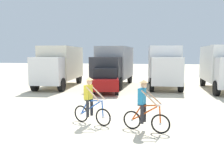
{
  "coord_description": "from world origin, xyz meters",
  "views": [
    {
      "loc": [
        2.77,
        -8.44,
        2.68
      ],
      "look_at": [
        0.41,
        4.06,
        1.1
      ],
      "focal_mm": 37.98,
      "sensor_mm": 36.0,
      "label": 1
    }
  ],
  "objects_px": {
    "box_truck_white_box": "(223,65)",
    "sedan_parked": "(105,80)",
    "box_truck_cream_rv": "(60,64)",
    "cyclist_cowboy_hat": "(144,108)",
    "box_truck_avon_van": "(164,64)",
    "box_truck_grey_hauler": "(114,64)",
    "cyclist_orange_shirt": "(90,102)"
  },
  "relations": [
    {
      "from": "box_truck_white_box",
      "to": "sedan_parked",
      "type": "height_order",
      "value": "box_truck_white_box"
    },
    {
      "from": "box_truck_cream_rv",
      "to": "cyclist_cowboy_hat",
      "type": "relative_size",
      "value": 3.79
    },
    {
      "from": "box_truck_white_box",
      "to": "box_truck_avon_van",
      "type": "bearing_deg",
      "value": 166.57
    },
    {
      "from": "box_truck_grey_hauler",
      "to": "sedan_parked",
      "type": "relative_size",
      "value": 1.53
    },
    {
      "from": "box_truck_avon_van",
      "to": "cyclist_cowboy_hat",
      "type": "distance_m",
      "value": 11.99
    },
    {
      "from": "box_truck_avon_van",
      "to": "cyclist_cowboy_hat",
      "type": "height_order",
      "value": "box_truck_avon_van"
    },
    {
      "from": "sedan_parked",
      "to": "box_truck_grey_hauler",
      "type": "bearing_deg",
      "value": 90.21
    },
    {
      "from": "cyclist_orange_shirt",
      "to": "cyclist_cowboy_hat",
      "type": "height_order",
      "value": "same"
    },
    {
      "from": "box_truck_cream_rv",
      "to": "cyclist_orange_shirt",
      "type": "bearing_deg",
      "value": -61.35
    },
    {
      "from": "box_truck_cream_rv",
      "to": "box_truck_grey_hauler",
      "type": "relative_size",
      "value": 1.01
    },
    {
      "from": "box_truck_white_box",
      "to": "cyclist_cowboy_hat",
      "type": "xyz_separation_m",
      "value": [
        -5.31,
        -10.87,
        -1.03
      ]
    },
    {
      "from": "box_truck_avon_van",
      "to": "box_truck_white_box",
      "type": "relative_size",
      "value": 1.01
    },
    {
      "from": "box_truck_white_box",
      "to": "cyclist_cowboy_hat",
      "type": "height_order",
      "value": "box_truck_white_box"
    },
    {
      "from": "box_truck_grey_hauler",
      "to": "sedan_parked",
      "type": "xyz_separation_m",
      "value": [
        0.01,
        -3.72,
        -0.99
      ]
    },
    {
      "from": "box_truck_avon_van",
      "to": "cyclist_orange_shirt",
      "type": "height_order",
      "value": "box_truck_avon_van"
    },
    {
      "from": "box_truck_grey_hauler",
      "to": "box_truck_avon_van",
      "type": "bearing_deg",
      "value": -1.72
    },
    {
      "from": "box_truck_white_box",
      "to": "box_truck_grey_hauler",
      "type": "bearing_deg",
      "value": 172.22
    },
    {
      "from": "box_truck_grey_hauler",
      "to": "cyclist_orange_shirt",
      "type": "xyz_separation_m",
      "value": [
        1.14,
        -11.54,
        -1.03
      ]
    },
    {
      "from": "box_truck_white_box",
      "to": "cyclist_orange_shirt",
      "type": "xyz_separation_m",
      "value": [
        -7.4,
        -10.37,
        -1.03
      ]
    },
    {
      "from": "box_truck_grey_hauler",
      "to": "cyclist_cowboy_hat",
      "type": "bearing_deg",
      "value": -74.94
    },
    {
      "from": "box_truck_cream_rv",
      "to": "cyclist_cowboy_hat",
      "type": "height_order",
      "value": "box_truck_cream_rv"
    },
    {
      "from": "box_truck_cream_rv",
      "to": "box_truck_avon_van",
      "type": "relative_size",
      "value": 1.01
    },
    {
      "from": "box_truck_grey_hauler",
      "to": "box_truck_avon_van",
      "type": "relative_size",
      "value": 1.0
    },
    {
      "from": "box_truck_grey_hauler",
      "to": "cyclist_cowboy_hat",
      "type": "relative_size",
      "value": 3.76
    },
    {
      "from": "box_truck_grey_hauler",
      "to": "box_truck_white_box",
      "type": "bearing_deg",
      "value": -7.78
    },
    {
      "from": "cyclist_orange_shirt",
      "to": "cyclist_cowboy_hat",
      "type": "xyz_separation_m",
      "value": [
        2.1,
        -0.5,
        0.0
      ]
    },
    {
      "from": "box_truck_grey_hauler",
      "to": "cyclist_orange_shirt",
      "type": "distance_m",
      "value": 11.64
    },
    {
      "from": "box_truck_cream_rv",
      "to": "cyclist_orange_shirt",
      "type": "distance_m",
      "value": 11.51
    },
    {
      "from": "box_truck_grey_hauler",
      "to": "sedan_parked",
      "type": "height_order",
      "value": "box_truck_grey_hauler"
    },
    {
      "from": "box_truck_avon_van",
      "to": "sedan_parked",
      "type": "distance_m",
      "value": 5.59
    },
    {
      "from": "box_truck_white_box",
      "to": "cyclist_orange_shirt",
      "type": "bearing_deg",
      "value": -125.53
    },
    {
      "from": "sedan_parked",
      "to": "cyclist_orange_shirt",
      "type": "bearing_deg",
      "value": -81.78
    }
  ]
}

